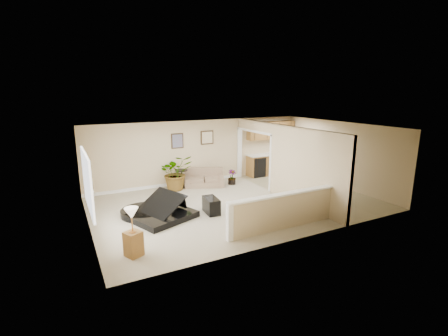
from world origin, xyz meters
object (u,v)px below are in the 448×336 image
palm_plant (176,173)px  lamp_stand (133,236)px  piano_bench (211,205)px  accent_table (182,176)px  small_plant (232,178)px  piano (158,196)px  loveseat (204,177)px

palm_plant → lamp_stand: palm_plant is taller
piano_bench → lamp_stand: bearing=-149.1°
lamp_stand → accent_table: bearing=58.4°
accent_table → lamp_stand: (-2.80, -4.56, 0.04)m
small_plant → piano: bearing=-150.0°
piano → accent_table: piano is taller
piano_bench → lamp_stand: size_ratio=0.63×
piano_bench → accent_table: size_ratio=1.03×
lamp_stand → piano: bearing=59.8°
piano → palm_plant: bearing=39.4°
palm_plant → piano: bearing=-119.7°
accent_table → palm_plant: (-0.28, -0.19, 0.21)m
piano → loveseat: 3.49m
loveseat → piano: bearing=-113.8°
lamp_stand → palm_plant: bearing=60.1°
lamp_stand → small_plant: bearing=40.7°
loveseat → accent_table: loveseat is taller
piano → small_plant: 4.12m
piano → lamp_stand: 2.33m
accent_table → lamp_stand: 5.36m
piano → loveseat: piano is taller
piano_bench → loveseat: bearing=70.5°
piano_bench → small_plant: 3.21m
piano → small_plant: (3.55, 2.05, -0.41)m
palm_plant → small_plant: bearing=-8.3°
piano → lamp_stand: (-1.17, -2.01, -0.18)m
piano → palm_plant: piano is taller
palm_plant → accent_table: bearing=33.4°
small_plant → accent_table: bearing=165.3°
piano → piano_bench: 1.60m
loveseat → lamp_stand: bearing=-107.5°
loveseat → palm_plant: bearing=-155.6°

